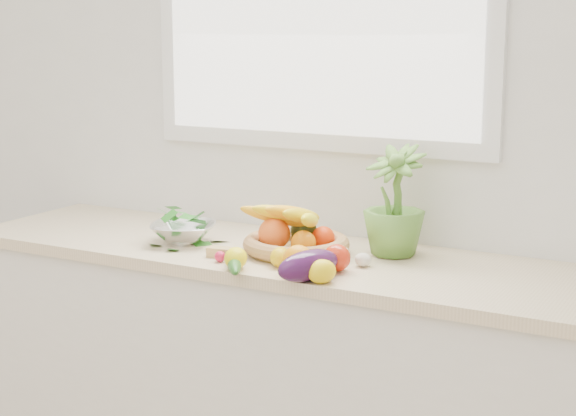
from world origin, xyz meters
The scene contains 18 objects.
back_wall centered at (0.00, 2.25, 1.35)m, with size 4.50×0.02×2.70m, color white.
counter_cabinet centered at (0.00, 1.95, 0.43)m, with size 2.20×0.58×0.86m, color silver.
countertop centered at (0.00, 1.95, 0.88)m, with size 2.24×0.62×0.04m, color beige.
orange_loose centered at (0.20, 1.71, 0.95)m, with size 0.09×0.09×0.09m, color orange.
lemon_a centered at (0.00, 1.68, 0.93)m, with size 0.07×0.09×0.07m, color yellow.
lemon_b centered at (0.30, 1.67, 0.93)m, with size 0.07×0.09×0.07m, color yellow.
lemon_c centered at (0.11, 1.77, 0.93)m, with size 0.06×0.08×0.06m, color #DEB10C.
apple centered at (0.28, 1.81, 0.94)m, with size 0.08×0.08×0.08m, color red.
ginger centered at (-0.11, 1.78, 0.92)m, with size 0.10×0.04×0.03m, color tan.
garlic_a centered at (0.33, 1.89, 0.92)m, with size 0.05×0.05×0.04m, color white.
garlic_b centered at (0.25, 1.92, 0.92)m, with size 0.06×0.06×0.05m, color white.
garlic_c centered at (0.14, 1.90, 0.92)m, with size 0.05×0.05×0.05m, color silver.
eggplant centered at (0.25, 1.68, 0.95)m, with size 0.09×0.23×0.09m, color #35103B.
cucumber centered at (0.01, 1.67, 0.92)m, with size 0.04×0.23×0.04m, color #205218.
radish centered at (-0.08, 1.73, 0.92)m, with size 0.03×0.03×0.03m, color red.
potted_herb centered at (0.36, 2.07, 1.08)m, with size 0.20×0.20×0.35m, color #588D33.
fruit_basket centered at (0.07, 1.94, 0.95)m, with size 0.45×0.45×0.18m.
colander_with_spinach centered at (-0.33, 1.88, 0.96)m, with size 0.29×0.29×0.12m.
Camera 1 is at (1.38, -0.51, 1.61)m, focal length 55.00 mm.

